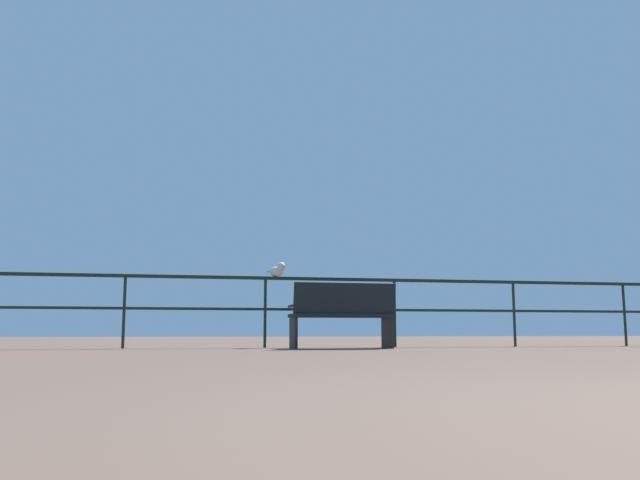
{
  "coord_description": "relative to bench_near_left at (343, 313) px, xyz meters",
  "views": [
    {
      "loc": [
        -2.32,
        -1.05,
        0.25
      ],
      "look_at": [
        -0.29,
        8.49,
        1.59
      ],
      "focal_mm": 37.18,
      "sensor_mm": 36.0,
      "label": 1
    }
  ],
  "objects": [
    {
      "name": "seagull_on_rail",
      "position": [
        -0.84,
        0.76,
        0.66
      ],
      "size": [
        0.28,
        0.43,
        0.21
      ],
      "color": "silver",
      "rests_on": "pier_railing"
    },
    {
      "name": "bench_near_left",
      "position": [
        0.0,
        0.0,
        0.0
      ],
      "size": [
        1.48,
        0.69,
        0.93
      ],
      "color": "black",
      "rests_on": "ground_plane"
    },
    {
      "name": "pier_railing",
      "position": [
        0.01,
        0.78,
        0.28
      ],
      "size": [
        22.7,
        0.05,
        1.08
      ],
      "color": "black",
      "rests_on": "ground_plane"
    }
  ]
}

